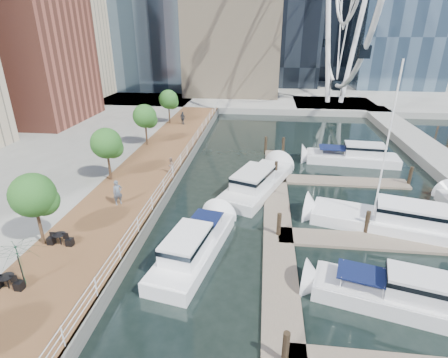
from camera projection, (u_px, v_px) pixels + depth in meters
name	position (u px, v px, depth m)	size (l,w,h in m)	color
ground	(220.00, 322.00, 16.97)	(520.00, 520.00, 0.00)	black
boardwalk	(142.00, 181.00, 31.42)	(6.00, 60.00, 1.00)	brown
seawall	(175.00, 183.00, 31.10)	(0.25, 60.00, 1.00)	#595954
land_far	(261.00, 73.00, 109.83)	(200.00, 114.00, 1.00)	gray
pier	(334.00, 105.00, 62.73)	(14.00, 12.00, 1.00)	gray
railing	(173.00, 172.00, 30.70)	(0.10, 60.00, 1.05)	white
floating_docks	(348.00, 220.00, 25.04)	(16.00, 34.00, 2.60)	#6D6051
street_trees	(106.00, 143.00, 29.26)	(2.60, 42.60, 4.60)	#3F2B1C
yacht_foreground	(396.00, 306.00, 17.94)	(2.45, 9.16, 2.15)	silver
pedestrian_near	(118.00, 193.00, 25.87)	(0.69, 0.46, 1.91)	#4C5766
pedestrian_mid	(171.00, 166.00, 31.61)	(0.71, 0.56, 1.47)	gray
pedestrian_far	(183.00, 118.00, 47.80)	(1.03, 0.43, 1.75)	#2D3138
moored_yachts	(360.00, 223.00, 25.67)	(23.44, 32.05, 11.50)	white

